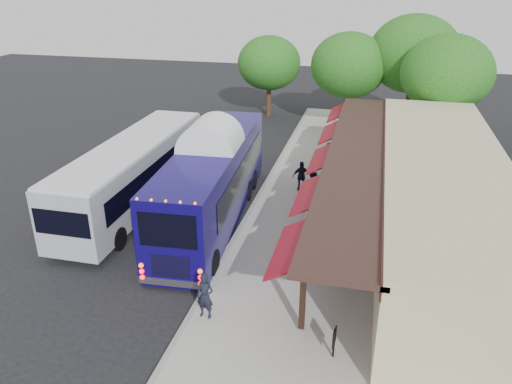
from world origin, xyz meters
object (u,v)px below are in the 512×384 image
Objects in this scene: ped_b at (312,189)px; sign_board at (334,339)px; coach_bus at (212,178)px; ped_c at (302,176)px; ped_d at (329,158)px; ped_a at (205,296)px; city_bus at (134,171)px.

ped_b is 1.81× the size of sign_board.
ped_c is (3.52, 3.90, -1.11)m from coach_bus.
ped_c is at bearing 44.48° from coach_bus.
ped_d reaches higher than ped_c.
coach_bus is at bearing 134.95° from sign_board.
ped_d reaches higher than ped_b.
coach_bus is at bearing 113.08° from ped_a.
ped_b is 4.58m from ped_d.
ped_c is 0.89× the size of ped_d.
ped_a is at bearing 174.64° from sign_board.
city_bus reaches higher than ped_b.
ped_c is at bearing 63.29° from ped_d.
city_bus is 6.70× the size of ped_b.
sign_board is (1.67, -14.76, -0.23)m from ped_d.
city_bus reaches higher than ped_c.
coach_bus is at bearing 50.54° from ped_d.
ped_a is 1.63× the size of sign_board.
coach_bus is at bearing 6.76° from ped_b.
ped_b is (8.47, 1.55, -0.74)m from city_bus.
sign_board is at bearing -55.24° from coach_bus.
ped_d is at bearing 86.36° from ped_a.
ped_d is (1.14, 2.82, 0.09)m from ped_c.
city_bus is 7.41× the size of ped_a.
ped_b is 1.12× the size of ped_c.
coach_bus reaches higher than ped_a.
ped_c is (7.70, 3.30, -0.83)m from city_bus.
coach_bus is 7.50m from ped_a.
ped_b reaches higher than ped_c.
sign_board is (2.05, -10.20, -0.22)m from ped_b.
ped_b is at bearing 10.35° from city_bus.
coach_bus reaches higher than ped_c.
coach_bus is 4.90m from ped_b.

